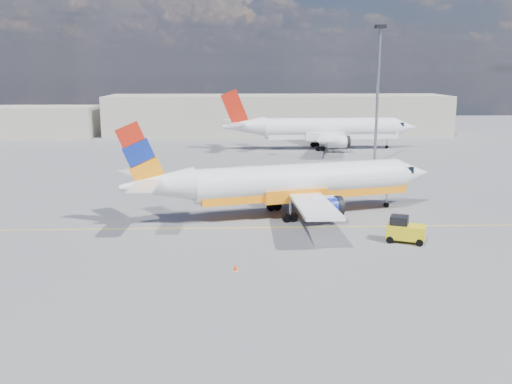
{
  "coord_description": "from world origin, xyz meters",
  "views": [
    {
      "loc": [
        -3.84,
        -44.21,
        13.4
      ],
      "look_at": [
        -2.17,
        1.37,
        3.5
      ],
      "focal_mm": 40.0,
      "sensor_mm": 36.0,
      "label": 1
    }
  ],
  "objects_px": {
    "main_jet": "(291,183)",
    "second_jet": "(323,129)",
    "traffic_cone": "(235,267)",
    "gse_tug": "(405,230)"
  },
  "relations": [
    {
      "from": "main_jet",
      "to": "gse_tug",
      "type": "height_order",
      "value": "main_jet"
    },
    {
      "from": "second_jet",
      "to": "gse_tug",
      "type": "bearing_deg",
      "value": -94.17
    },
    {
      "from": "second_jet",
      "to": "gse_tug",
      "type": "xyz_separation_m",
      "value": [
        -1.6,
        -52.95,
        -2.39
      ]
    },
    {
      "from": "second_jet",
      "to": "gse_tug",
      "type": "height_order",
      "value": "second_jet"
    },
    {
      "from": "main_jet",
      "to": "second_jet",
      "type": "bearing_deg",
      "value": 62.22
    },
    {
      "from": "main_jet",
      "to": "gse_tug",
      "type": "bearing_deg",
      "value": -61.94
    },
    {
      "from": "main_jet",
      "to": "traffic_cone",
      "type": "relative_size",
      "value": 58.72
    },
    {
      "from": "traffic_cone",
      "to": "second_jet",
      "type": "bearing_deg",
      "value": 75.8
    },
    {
      "from": "main_jet",
      "to": "second_jet",
      "type": "height_order",
      "value": "second_jet"
    },
    {
      "from": "second_jet",
      "to": "traffic_cone",
      "type": "height_order",
      "value": "second_jet"
    }
  ]
}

